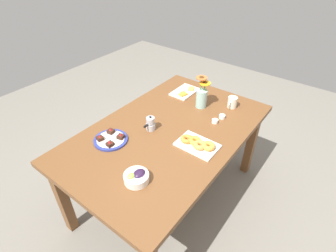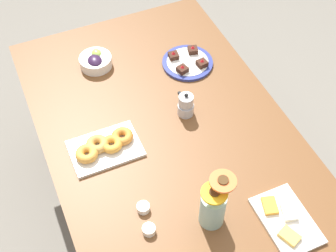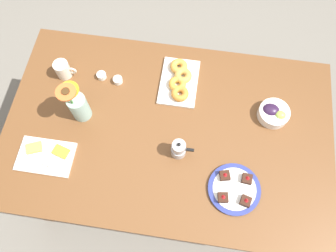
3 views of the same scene
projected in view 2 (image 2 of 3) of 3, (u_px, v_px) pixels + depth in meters
name	position (u px, v px, depth m)	size (l,w,h in m)	color
ground_plane	(168.00, 218.00, 2.51)	(6.00, 6.00, 0.00)	slate
dining_table	(168.00, 144.00, 2.01)	(1.60, 1.00, 0.74)	brown
grape_bowl	(96.00, 61.00, 2.17)	(0.15, 0.15, 0.07)	white
cheese_platter	(286.00, 220.00, 1.67)	(0.26, 0.17, 0.03)	white
croissant_platter	(104.00, 146.00, 1.87)	(0.19, 0.28, 0.05)	white
jam_cup_honey	(143.00, 208.00, 1.70)	(0.05, 0.05, 0.03)	white
jam_cup_berry	(149.00, 230.00, 1.64)	(0.05, 0.05, 0.03)	white
dessert_plate	(188.00, 62.00, 2.19)	(0.24, 0.24, 0.05)	navy
flower_vase	(213.00, 207.00, 1.61)	(0.11, 0.12, 0.26)	#99C1B7
moka_pot	(186.00, 105.00, 1.97)	(0.11, 0.07, 0.12)	#B7B7BC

